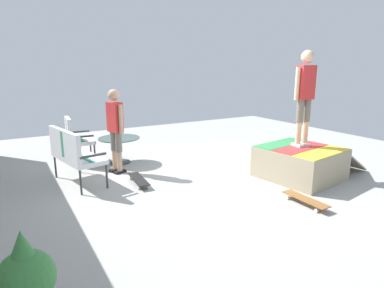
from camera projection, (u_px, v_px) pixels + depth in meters
The scene contains 10 objects.
ground_plane at pixel (219, 182), 6.20m from camera, with size 12.00×12.00×0.10m, color #A8A8A3.
skate_ramp at pixel (301, 162), 6.26m from camera, with size 1.61×2.24×0.60m.
patio_bench at pixel (72, 151), 5.83m from camera, with size 1.33×0.78×1.02m.
patio_chair_near_house at pixel (75, 136), 7.14m from camera, with size 0.66×0.60×1.02m.
patio_table at pixel (119, 145), 7.19m from camera, with size 0.90×0.90×0.57m.
person_watching at pixel (115, 125), 6.41m from camera, with size 0.46×0.31×1.67m.
person_skater at pixel (305, 91), 6.05m from camera, with size 0.27×0.48×1.78m.
skateboard_by_bench at pixel (139, 179), 5.96m from camera, with size 0.81×0.27×0.10m.
skateboard_spare at pixel (305, 199), 5.06m from camera, with size 0.80×0.20×0.10m.
potted_plant at pixel (27, 285), 2.50m from camera, with size 0.44×0.44×0.92m.
Camera 1 is at (-4.79, 3.41, 2.09)m, focal length 30.61 mm.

